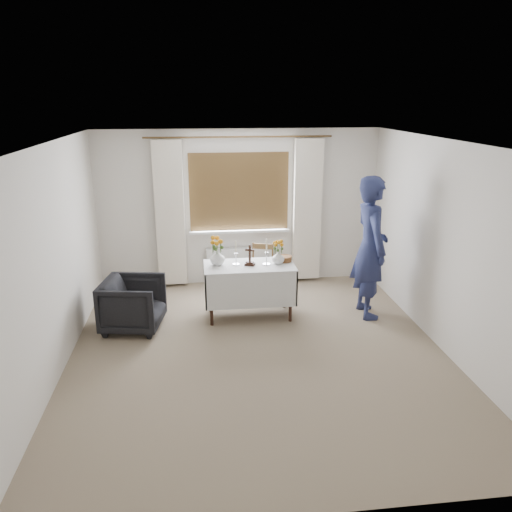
{
  "coord_description": "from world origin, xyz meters",
  "views": [
    {
      "loc": [
        -0.68,
        -5.36,
        2.97
      ],
      "look_at": [
        0.08,
        0.88,
        0.95
      ],
      "focal_mm": 35.0,
      "sensor_mm": 36.0,
      "label": 1
    }
  ],
  "objects": [
    {
      "name": "wooden_cross",
      "position": [
        0.02,
        1.07,
        0.91
      ],
      "size": [
        0.16,
        0.14,
        0.29
      ],
      "primitive_type": null,
      "rotation": [
        0.0,
        0.0,
        -0.38
      ],
      "color": "black",
      "rests_on": "altar_table"
    },
    {
      "name": "wooden_chair",
      "position": [
        0.28,
        1.89,
        0.39
      ],
      "size": [
        0.46,
        0.46,
        0.78
      ],
      "primitive_type": null,
      "rotation": [
        0.0,
        0.0,
        -0.31
      ],
      "color": "brown",
      "rests_on": "ground"
    },
    {
      "name": "armchair",
      "position": [
        -1.56,
        0.87,
        0.35
      ],
      "size": [
        0.88,
        0.86,
        0.7
      ],
      "primitive_type": "imported",
      "rotation": [
        0.0,
        0.0,
        1.4
      ],
      "color": "black",
      "rests_on": "ground"
    },
    {
      "name": "wicker_basket",
      "position": [
        0.52,
        1.18,
        0.8
      ],
      "size": [
        0.21,
        0.21,
        0.08
      ],
      "primitive_type": "cylinder",
      "rotation": [
        0.0,
        0.0,
        -0.06
      ],
      "color": "brown",
      "rests_on": "altar_table"
    },
    {
      "name": "altar_table",
      "position": [
        0.01,
        1.08,
        0.38
      ],
      "size": [
        1.24,
        0.64,
        0.76
      ],
      "primitive_type": "cube",
      "color": "white",
      "rests_on": "ground"
    },
    {
      "name": "person",
      "position": [
        1.67,
        0.95,
        0.99
      ],
      "size": [
        0.49,
        0.73,
        1.98
      ],
      "primitive_type": "imported",
      "rotation": [
        0.0,
        0.0,
        1.59
      ],
      "color": "navy",
      "rests_on": "ground"
    },
    {
      "name": "candlestick_right",
      "position": [
        0.25,
        1.07,
        0.95
      ],
      "size": [
        0.13,
        0.13,
        0.37
      ],
      "primitive_type": null,
      "rotation": [
        0.0,
        0.0,
        0.29
      ],
      "color": "silver",
      "rests_on": "altar_table"
    },
    {
      "name": "candlestick_left",
      "position": [
        -0.17,
        1.11,
        0.93
      ],
      "size": [
        0.13,
        0.13,
        0.34
      ],
      "primitive_type": null,
      "rotation": [
        0.0,
        0.0,
        -0.37
      ],
      "color": "silver",
      "rests_on": "altar_table"
    },
    {
      "name": "ground",
      "position": [
        0.0,
        0.0,
        0.0
      ],
      "size": [
        5.0,
        5.0,
        0.0
      ],
      "primitive_type": "plane",
      "color": "gray",
      "rests_on": "ground"
    },
    {
      "name": "flower_vase_right",
      "position": [
        0.41,
        1.09,
        0.85
      ],
      "size": [
        0.21,
        0.21,
        0.18
      ],
      "primitive_type": "imported",
      "rotation": [
        0.0,
        0.0,
        0.29
      ],
      "color": "silver",
      "rests_on": "altar_table"
    },
    {
      "name": "radiator",
      "position": [
        0.0,
        2.42,
        0.3
      ],
      "size": [
        1.1,
        0.1,
        0.6
      ],
      "primitive_type": "cube",
      "color": "silver",
      "rests_on": "ground"
    },
    {
      "name": "flower_vase_left",
      "position": [
        -0.42,
        1.14,
        0.87
      ],
      "size": [
        0.23,
        0.23,
        0.21
      ],
      "primitive_type": "imported",
      "rotation": [
        0.0,
        0.0,
        0.12
      ],
      "color": "silver",
      "rests_on": "altar_table"
    }
  ]
}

